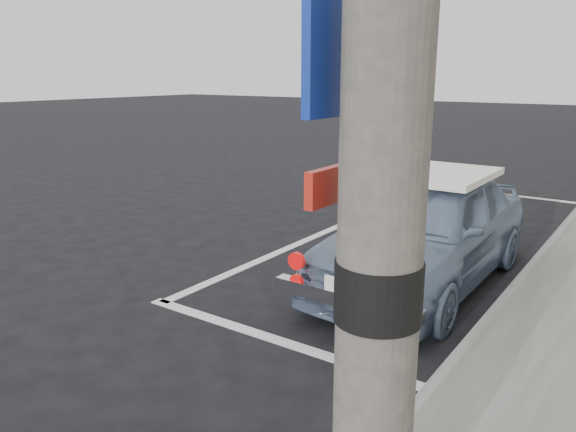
% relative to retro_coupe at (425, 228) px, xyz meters
% --- Properties ---
extents(ground, '(80.00, 80.00, 0.00)m').
position_rel_retro_coupe_xyz_m(ground, '(-0.93, -1.46, -0.59)').
color(ground, black).
rests_on(ground, ground).
extents(pline_rear, '(3.00, 0.12, 0.01)m').
position_rel_retro_coupe_xyz_m(pline_rear, '(-0.43, -1.96, -0.59)').
color(pline_rear, silver).
rests_on(pline_rear, ground).
extents(pline_front, '(3.00, 0.12, 0.01)m').
position_rel_retro_coupe_xyz_m(pline_front, '(-0.43, 5.04, -0.59)').
color(pline_front, silver).
rests_on(pline_front, ground).
extents(pline_side, '(0.12, 7.00, 0.01)m').
position_rel_retro_coupe_xyz_m(pline_side, '(-1.83, 1.54, -0.59)').
color(pline_side, silver).
rests_on(pline_side, ground).
extents(retro_coupe, '(1.40, 3.44, 1.17)m').
position_rel_retro_coupe_xyz_m(retro_coupe, '(0.00, 0.00, 0.00)').
color(retro_coupe, slate).
rests_on(retro_coupe, ground).
extents(cat, '(0.29, 0.44, 0.24)m').
position_rel_retro_coupe_xyz_m(cat, '(0.12, -1.48, -0.48)').
color(cat, '#6F5F55').
rests_on(cat, ground).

